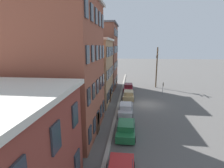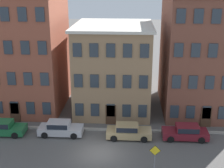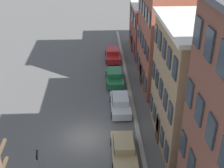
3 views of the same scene
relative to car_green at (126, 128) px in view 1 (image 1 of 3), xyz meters
The scene contains 11 objects.
ground_plane 10.54m from the car_green, 16.79° to the right, with size 200.00×200.00×0.00m, color #565451.
kerb_strip 10.20m from the car_green, ahead, with size 56.00×0.36×0.16m, color #9E998E.
apartment_midblock 9.81m from the car_green, 88.14° to the left, with size 9.34×10.04×13.55m.
apartment_far 14.02m from the car_green, 36.71° to the left, with size 8.92×10.56×10.04m.
apartment_annex 23.14m from the car_green, 21.89° to the left, with size 8.81×11.26×13.48m.
car_green is the anchor object (origin of this frame).
car_silver 5.80m from the car_green, ahead, with size 4.40×1.92×1.43m.
car_tan 12.61m from the car_green, ahead, with size 4.40×1.92×1.43m.
car_maroon 18.21m from the car_green, ahead, with size 4.40×1.92×1.43m.
caution_sign 15.98m from the car_green, 22.40° to the right, with size 0.90×0.08×2.67m.
utility_pole 23.04m from the car_green, 14.78° to the right, with size 2.40×0.44×8.67m.
Camera 1 is at (-26.50, 2.59, 8.93)m, focal length 28.00 mm.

